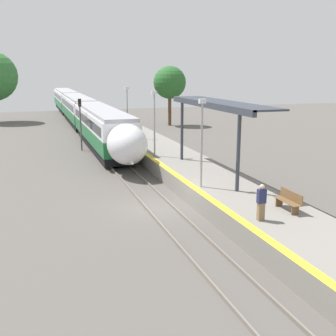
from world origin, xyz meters
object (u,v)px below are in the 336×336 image
object	(u,v)px
railway_signal	(80,119)
lamppost_mid	(154,119)
person_waiting	(261,202)
lamppost_far	(127,109)
platform_bench	(289,200)
train	(79,109)
lamppost_near	(202,137)

from	to	relation	value
railway_signal	lamppost_mid	distance (m)	10.49
person_waiting	lamppost_far	size ratio (longest dim) A/B	0.33
platform_bench	person_waiting	xyz separation A→B (m)	(-1.90, -0.79, 0.34)
lamppost_mid	lamppost_far	bearing A→B (deg)	90.00
train	lamppost_far	distance (m)	19.17
platform_bench	lamppost_far	distance (m)	23.12
person_waiting	railway_signal	xyz separation A→B (m)	(-4.66, 24.22, 1.02)
person_waiting	lamppost_far	world-z (taller)	lamppost_far
train	person_waiting	size ratio (longest dim) A/B	39.20
lamppost_near	lamppost_far	xyz separation A→B (m)	(0.00, 17.98, 0.00)
platform_bench	person_waiting	distance (m)	2.08
train	person_waiting	world-z (taller)	train
lamppost_mid	platform_bench	bearing A→B (deg)	-80.71
person_waiting	lamppost_far	distance (m)	23.76
platform_bench	lamppost_far	world-z (taller)	lamppost_far
person_waiting	lamppost_near	bearing A→B (deg)	93.81
person_waiting	railway_signal	world-z (taller)	railway_signal
person_waiting	lamppost_mid	size ratio (longest dim) A/B	0.33
lamppost_mid	person_waiting	bearing A→B (deg)	-88.52
platform_bench	lamppost_mid	world-z (taller)	lamppost_mid
lamppost_near	lamppost_far	distance (m)	17.98
lamppost_near	railway_signal	bearing A→B (deg)	103.01
railway_signal	platform_bench	bearing A→B (deg)	-74.37
person_waiting	train	bearing A→B (deg)	93.64
platform_bench	lamppost_far	bearing A→B (deg)	95.67
railway_signal	lamppost_far	bearing A→B (deg)	-7.21
train	lamppost_near	world-z (taller)	lamppost_near
platform_bench	lamppost_mid	bearing A→B (deg)	99.29
train	lamppost_far	size ratio (longest dim) A/B	13.04
railway_signal	person_waiting	bearing A→B (deg)	-79.11
platform_bench	railway_signal	distance (m)	24.37
train	lamppost_mid	bearing A→B (deg)	-85.22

